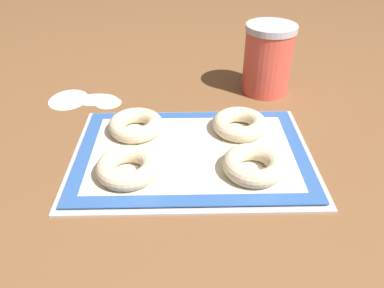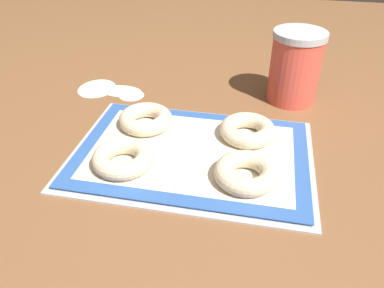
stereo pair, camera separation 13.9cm
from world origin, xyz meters
TOP-DOWN VIEW (x-y plane):
  - ground_plane at (0.00, 0.00)m, footprint 2.80×2.80m
  - baking_tray at (-0.01, 0.02)m, footprint 0.50×0.35m
  - baking_mat at (-0.01, 0.02)m, footprint 0.48×0.33m
  - bagel_front_left at (-0.13, -0.06)m, footprint 0.12×0.12m
  - bagel_front_right at (0.11, -0.05)m, footprint 0.12×0.12m
  - bagel_back_left at (-0.13, 0.09)m, footprint 0.12×0.12m
  - bagel_back_right at (0.10, 0.09)m, footprint 0.12×0.12m
  - flour_canister at (0.20, 0.31)m, footprint 0.13×0.13m
  - flour_patch_near at (-0.33, 0.27)m, footprint 0.10×0.12m
  - flour_patch_far at (-0.26, 0.27)m, footprint 0.11×0.07m
  - flour_patch_side at (-0.22, 0.25)m, footprint 0.07×0.07m

SIDE VIEW (x-z plane):
  - ground_plane at x=0.00m, z-range 0.00..0.00m
  - flour_patch_near at x=-0.33m, z-range 0.00..0.00m
  - flour_patch_far at x=-0.26m, z-range 0.00..0.00m
  - flour_patch_side at x=-0.22m, z-range 0.00..0.00m
  - baking_tray at x=-0.01m, z-range 0.00..0.01m
  - baking_mat at x=-0.01m, z-range 0.01..0.01m
  - bagel_front_left at x=-0.13m, z-range 0.01..0.05m
  - bagel_front_right at x=0.11m, z-range 0.01..0.05m
  - bagel_back_left at x=-0.13m, z-range 0.01..0.05m
  - bagel_back_right at x=0.10m, z-range 0.01..0.05m
  - flour_canister at x=0.20m, z-range 0.00..0.18m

